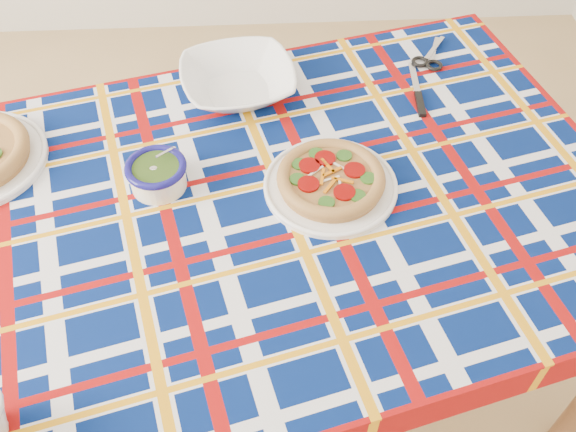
{
  "coord_description": "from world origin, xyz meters",
  "views": [
    {
      "loc": [
        0.58,
        -0.51,
        1.61
      ],
      "look_at": [
        0.62,
        0.26,
        0.71
      ],
      "focal_mm": 40.0,
      "sensor_mm": 36.0,
      "label": 1
    }
  ],
  "objects_px": {
    "dining_table": "(248,231)",
    "main_focaccia_plate": "(331,179)",
    "pesto_bowl": "(157,173)",
    "serving_bowl": "(238,81)"
  },
  "relations": [
    {
      "from": "main_focaccia_plate",
      "to": "pesto_bowl",
      "type": "distance_m",
      "value": 0.34
    },
    {
      "from": "pesto_bowl",
      "to": "dining_table",
      "type": "bearing_deg",
      "value": -21.31
    },
    {
      "from": "dining_table",
      "to": "main_focaccia_plate",
      "type": "height_order",
      "value": "main_focaccia_plate"
    },
    {
      "from": "serving_bowl",
      "to": "pesto_bowl",
      "type": "bearing_deg",
      "value": -119.11
    },
    {
      "from": "dining_table",
      "to": "main_focaccia_plate",
      "type": "bearing_deg",
      "value": -0.79
    },
    {
      "from": "dining_table",
      "to": "serving_bowl",
      "type": "distance_m",
      "value": 0.36
    },
    {
      "from": "main_focaccia_plate",
      "to": "dining_table",
      "type": "bearing_deg",
      "value": -166.21
    },
    {
      "from": "dining_table",
      "to": "serving_bowl",
      "type": "relative_size",
      "value": 6.53
    },
    {
      "from": "pesto_bowl",
      "to": "serving_bowl",
      "type": "height_order",
      "value": "pesto_bowl"
    },
    {
      "from": "serving_bowl",
      "to": "main_focaccia_plate",
      "type": "bearing_deg",
      "value": -59.9
    }
  ]
}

